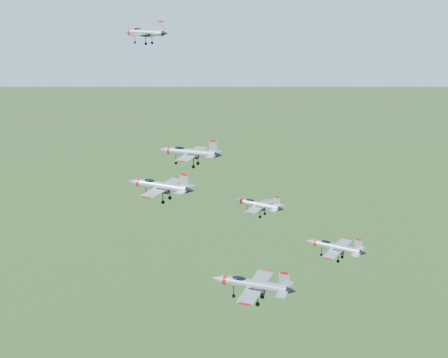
% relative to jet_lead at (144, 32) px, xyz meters
% --- Properties ---
extents(jet_lead, '(11.54, 9.56, 3.08)m').
position_rel_jet_lead_xyz_m(jet_lead, '(0.00, 0.00, 0.00)').
color(jet_lead, '#B4B9C1').
extents(jet_left_high, '(13.31, 11.08, 3.56)m').
position_rel_jet_lead_xyz_m(jet_left_high, '(14.61, -8.17, -21.43)').
color(jet_left_high, '#B4B9C1').
extents(jet_right_high, '(11.84, 9.73, 3.17)m').
position_rel_jet_lead_xyz_m(jet_right_high, '(22.32, -31.34, -20.19)').
color(jet_right_high, '#B4B9C1').
extents(jet_left_low, '(11.21, 9.29, 3.00)m').
position_rel_jet_lead_xyz_m(jet_left_low, '(27.01, -3.36, -31.68)').
color(jet_left_low, '#B4B9C1').
extents(jet_right_low, '(14.03, 11.67, 3.75)m').
position_rel_jet_lead_xyz_m(jet_right_low, '(36.80, -28.38, -35.17)').
color(jet_right_low, '#B4B9C1').
extents(jet_trail, '(11.65, 9.64, 3.11)m').
position_rel_jet_lead_xyz_m(jet_trail, '(44.22, -8.41, -35.31)').
color(jet_trail, '#B4B9C1').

